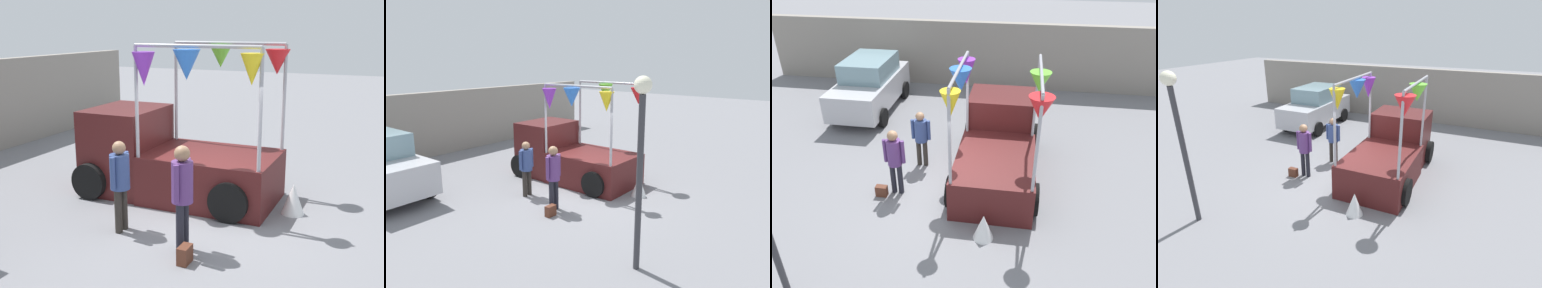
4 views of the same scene
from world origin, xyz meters
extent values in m
plane|color=slate|center=(0.00, 0.00, 0.00)|extent=(60.00, 60.00, 0.00)
cube|color=#4C1919|center=(1.17, 0.23, 0.50)|extent=(1.90, 2.60, 1.00)
cube|color=#4C1919|center=(1.17, 2.23, 0.90)|extent=(1.80, 1.40, 1.80)
cube|color=#8CB2C6|center=(1.17, 2.23, 1.35)|extent=(1.76, 1.37, 0.60)
cylinder|color=black|center=(0.22, 2.58, 0.38)|extent=(0.22, 0.76, 0.76)
cylinder|color=black|center=(2.12, 2.58, 0.38)|extent=(0.22, 0.76, 0.76)
cylinder|color=black|center=(0.22, -0.47, 0.38)|extent=(0.22, 0.76, 0.76)
cylinder|color=black|center=(2.12, -0.47, 0.38)|extent=(0.22, 0.76, 0.76)
cylinder|color=#A5A5AD|center=(0.30, 1.45, 2.08)|extent=(0.07, 0.07, 2.16)
cylinder|color=#A5A5AD|center=(2.04, 1.45, 2.08)|extent=(0.07, 0.07, 2.16)
cylinder|color=#A5A5AD|center=(0.30, -0.99, 2.08)|extent=(0.07, 0.07, 2.16)
cylinder|color=#A5A5AD|center=(2.04, -0.99, 2.08)|extent=(0.07, 0.07, 2.16)
cylinder|color=#A5A5AD|center=(0.30, 0.23, 3.16)|extent=(0.07, 2.44, 0.07)
cylinder|color=#A5A5AD|center=(2.04, 0.23, 3.16)|extent=(0.07, 2.44, 0.07)
cone|color=yellow|center=(0.30, -0.82, 2.79)|extent=(0.47, 0.47, 0.54)
cone|color=red|center=(2.04, -0.82, 2.80)|extent=(0.64, 0.64, 0.51)
cone|color=blue|center=(0.30, 0.40, 2.83)|extent=(0.58, 0.58, 0.54)
cone|color=#66CC33|center=(2.04, 0.40, 2.88)|extent=(0.64, 0.64, 0.46)
cone|color=purple|center=(0.30, 1.28, 2.73)|extent=(0.50, 0.50, 0.63)
cylinder|color=black|center=(-2.79, 5.70, 0.32)|extent=(0.18, 0.64, 0.64)
cylinder|color=black|center=(-2.79, 3.20, 0.32)|extent=(0.18, 0.64, 0.64)
cylinder|color=black|center=(-1.29, -0.21, 0.42)|extent=(0.13, 0.13, 0.83)
cylinder|color=black|center=(-1.11, -0.21, 0.42)|extent=(0.13, 0.13, 0.83)
cylinder|color=#593372|center=(-1.20, -0.21, 1.16)|extent=(0.34, 0.34, 0.66)
sphere|color=#997051|center=(-1.20, -0.21, 1.62)|extent=(0.25, 0.25, 0.25)
cylinder|color=#593372|center=(-1.42, -0.21, 1.19)|extent=(0.09, 0.09, 0.59)
cylinder|color=#593372|center=(-0.98, -0.21, 1.19)|extent=(0.09, 0.09, 0.59)
cylinder|color=#2D2823|center=(-0.99, 1.11, 0.39)|extent=(0.13, 0.13, 0.77)
cylinder|color=#2D2823|center=(-0.81, 1.11, 0.39)|extent=(0.13, 0.13, 0.77)
cylinder|color=#33477F|center=(-0.90, 1.11, 1.08)|extent=(0.34, 0.34, 0.61)
sphere|color=#997051|center=(-0.90, 1.11, 1.50)|extent=(0.23, 0.23, 0.23)
cylinder|color=#33477F|center=(-1.12, 1.11, 1.11)|extent=(0.09, 0.09, 0.55)
cylinder|color=#33477F|center=(-0.68, 1.11, 1.11)|extent=(0.09, 0.09, 0.55)
cube|color=#592D1E|center=(-1.55, -0.41, 0.14)|extent=(0.28, 0.16, 0.28)
cylinder|color=#333338|center=(-2.33, -3.35, 1.67)|extent=(0.12, 0.12, 3.34)
sphere|color=#F2EDCC|center=(-2.33, -3.35, 3.50)|extent=(0.32, 0.32, 0.32)
cube|color=gray|center=(0.00, 7.50, 1.30)|extent=(18.00, 0.36, 2.60)
cone|color=white|center=(1.09, -1.47, 0.30)|extent=(0.50, 0.50, 0.60)
camera|label=1|loc=(-7.60, -3.20, 3.49)|focal=45.00mm
camera|label=2|loc=(-8.10, -6.49, 3.96)|focal=35.00mm
camera|label=3|loc=(1.61, -7.42, 5.76)|focal=35.00mm
camera|label=4|loc=(3.77, -7.40, 4.50)|focal=28.00mm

